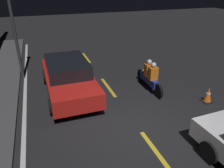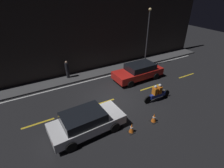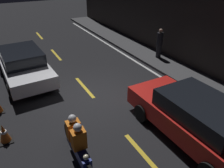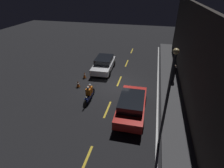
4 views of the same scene
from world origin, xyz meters
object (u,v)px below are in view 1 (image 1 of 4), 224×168
at_px(motorcycle, 150,76).
at_px(traffic_cone_mid, 208,95).
at_px(taxi_red, 68,77).
at_px(street_lamp, 11,11).

relative_size(motorcycle, traffic_cone_mid, 3.75).
bearing_deg(traffic_cone_mid, taxi_red, 63.18).
distance_m(taxi_red, street_lamp, 3.92).
bearing_deg(motorcycle, traffic_cone_mid, -134.57).
xyz_separation_m(motorcycle, traffic_cone_mid, (-1.75, -1.72, -0.33)).
bearing_deg(taxi_red, motorcycle, 75.04).
xyz_separation_m(taxi_red, street_lamp, (2.33, 1.96, 2.47)).
height_order(taxi_red, street_lamp, street_lamp).
bearing_deg(street_lamp, traffic_cone_mid, -124.70).
xyz_separation_m(taxi_red, traffic_cone_mid, (-2.62, -5.17, -0.46)).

